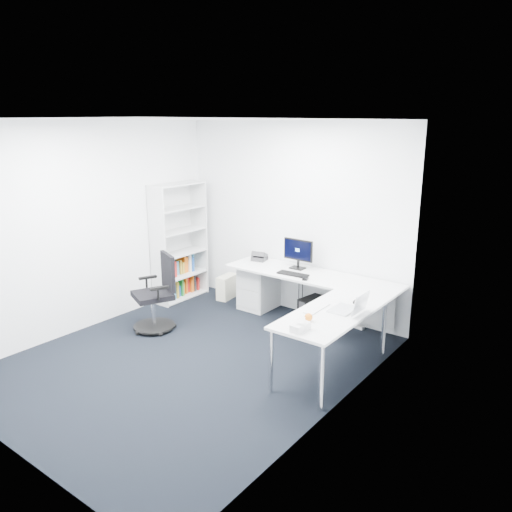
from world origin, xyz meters
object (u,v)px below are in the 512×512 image
Objects in this scene: l_desk at (297,307)px; monitor at (298,254)px; task_chair at (152,293)px; laptop at (343,300)px; bookshelf at (179,242)px.

l_desk is 5.46× the size of monitor.
laptop is (2.52, 0.47, 0.32)m from task_chair.
l_desk is at bearing -57.36° from monitor.
task_chair is (-1.57, -1.05, 0.15)m from l_desk.
laptop is at bearing -11.39° from bookshelf.
bookshelf reaches higher than monitor.
task_chair reaches higher than l_desk.
laptop is (0.95, -0.58, 0.47)m from l_desk.
bookshelf is 4.03× the size of monitor.
bookshelf reaches higher than laptop.
bookshelf is 1.77× the size of task_chair.
monitor reaches higher than task_chair.
task_chair is at bearing -168.78° from laptop.
bookshelf reaches higher than task_chair.
laptop is (1.24, -1.04, -0.10)m from monitor.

